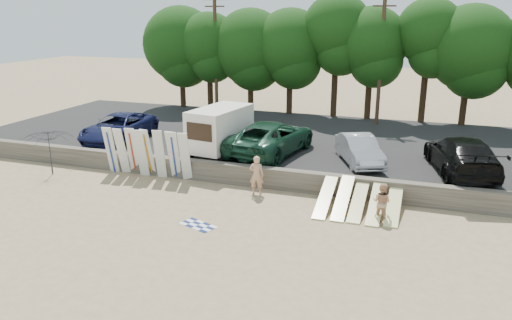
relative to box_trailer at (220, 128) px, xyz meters
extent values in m
plane|color=tan|center=(5.23, -5.47, -2.12)|extent=(120.00, 120.00, 0.00)
cube|color=#6B6356|center=(5.23, -2.47, -1.62)|extent=(44.00, 0.50, 1.00)
cube|color=#282828|center=(5.23, 5.03, -1.77)|extent=(44.00, 14.50, 0.70)
cylinder|color=#382616|center=(-8.45, 12.13, 0.26)|extent=(0.44, 0.44, 3.36)
sphere|color=#1B4E16|center=(-8.45, 12.13, 3.54)|extent=(5.94, 5.94, 5.94)
cylinder|color=#382616|center=(-5.82, 11.69, 0.30)|extent=(0.44, 0.44, 3.45)
sphere|color=#1B4E16|center=(-5.82, 11.69, 3.67)|extent=(4.75, 4.75, 4.75)
cylinder|color=#382616|center=(-2.59, 12.13, 0.23)|extent=(0.44, 0.44, 3.31)
sphere|color=#1B4E16|center=(-2.59, 12.13, 3.46)|extent=(5.72, 5.72, 5.72)
cylinder|color=#382616|center=(0.53, 12.13, 0.29)|extent=(0.44, 0.44, 3.43)
sphere|color=#1B4E16|center=(0.53, 12.13, 3.64)|extent=(5.38, 5.38, 5.38)
cylinder|color=#382616|center=(3.91, 12.13, 0.71)|extent=(0.44, 0.44, 4.27)
sphere|color=#1B4E16|center=(3.91, 12.13, 4.88)|extent=(4.90, 4.90, 4.90)
cylinder|color=#382616|center=(6.38, 12.13, 0.40)|extent=(0.44, 0.44, 3.64)
sphere|color=#1B4E16|center=(6.38, 12.13, 3.95)|extent=(4.96, 4.96, 4.96)
cylinder|color=#382616|center=(10.12, 12.13, 0.67)|extent=(0.44, 0.44, 4.18)
sphere|color=#1B4E16|center=(10.12, 12.13, 4.75)|extent=(4.46, 4.46, 4.46)
cylinder|color=#382616|center=(12.78, 12.13, 0.32)|extent=(0.44, 0.44, 3.50)
sphere|color=#1B4E16|center=(12.78, 12.13, 3.74)|extent=(5.68, 5.68, 5.68)
cylinder|color=#473321|center=(-4.77, 10.53, 3.08)|extent=(0.26, 0.26, 9.00)
cube|color=#473321|center=(-4.77, 10.53, 6.38)|extent=(1.50, 0.10, 0.10)
cylinder|color=#473321|center=(7.23, 10.53, 3.08)|extent=(0.26, 0.26, 9.00)
cube|color=#473321|center=(7.23, 10.53, 6.38)|extent=(1.50, 0.10, 0.10)
cube|color=white|center=(0.00, 0.01, 0.02)|extent=(2.57, 4.24, 2.19)
cube|color=black|center=(-0.30, -1.98, 0.22)|extent=(1.48, 0.26, 0.90)
cylinder|color=black|center=(-1.23, -1.12, -1.10)|extent=(0.30, 0.68, 0.66)
cylinder|color=black|center=(0.84, -1.43, -1.10)|extent=(0.30, 0.68, 0.66)
cylinder|color=black|center=(-0.84, 1.44, -1.10)|extent=(0.30, 0.68, 0.66)
cylinder|color=black|center=(1.23, 1.13, -1.10)|extent=(0.30, 0.68, 0.66)
imported|color=#11153D|center=(-6.91, 0.72, -0.63)|extent=(2.77, 5.77, 1.59)
imported|color=#143927|center=(2.58, 0.95, -0.53)|extent=(3.94, 6.84, 1.80)
imported|color=#A9A9AE|center=(7.38, 0.70, -0.71)|extent=(3.17, 4.59, 1.43)
imported|color=black|center=(12.22, 0.74, -0.54)|extent=(3.81, 6.51, 1.77)
cube|color=white|center=(-4.88, -3.06, -0.85)|extent=(0.60, 0.74, 2.54)
cube|color=white|center=(-4.24, -3.03, -0.86)|extent=(0.53, 0.75, 2.53)
cube|color=white|center=(-3.68, -2.90, -0.85)|extent=(0.60, 0.70, 2.55)
cube|color=white|center=(-3.05, -3.07, -0.85)|extent=(0.57, 0.70, 2.55)
cube|color=white|center=(-2.77, -2.90, -0.85)|extent=(0.58, 0.68, 2.55)
cube|color=white|center=(-2.06, -2.97, -0.84)|extent=(0.56, 0.57, 2.57)
cube|color=white|center=(-1.27, -2.92, -0.85)|extent=(0.59, 0.70, 2.55)
cube|color=white|center=(-1.36, -2.89, -0.85)|extent=(0.53, 0.63, 2.55)
cube|color=white|center=(-0.64, -2.96, -0.85)|extent=(0.55, 0.65, 2.55)
cube|color=#E9E692|center=(6.65, -4.15, -1.63)|extent=(0.56, 2.88, 0.99)
cube|color=#E9E692|center=(7.40, -4.14, -1.57)|extent=(0.56, 2.84, 1.11)
cube|color=#E9E692|center=(8.05, -4.06, -1.68)|extent=(0.56, 2.91, 0.88)
cube|color=#E9E692|center=(8.80, -4.11, -1.66)|extent=(0.56, 2.89, 0.93)
cube|color=#E9E692|center=(9.51, -3.95, -1.71)|extent=(0.56, 2.92, 0.84)
imported|color=tan|center=(3.29, -3.51, -1.20)|extent=(0.73, 0.53, 1.86)
imported|color=tan|center=(9.05, -4.73, -1.33)|extent=(0.92, 0.81, 1.59)
cube|color=green|center=(6.52, -3.23, -1.96)|extent=(0.40, 0.33, 0.32)
cube|color=orange|center=(6.42, -3.07, -2.01)|extent=(0.37, 0.34, 0.22)
plane|color=white|center=(2.23, -7.61, -2.12)|extent=(1.94, 1.94, 0.00)
imported|color=black|center=(-7.82, -4.26, -0.93)|extent=(3.70, 3.69, 2.38)
camera|label=1|loc=(10.40, -24.14, 6.09)|focal=35.00mm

